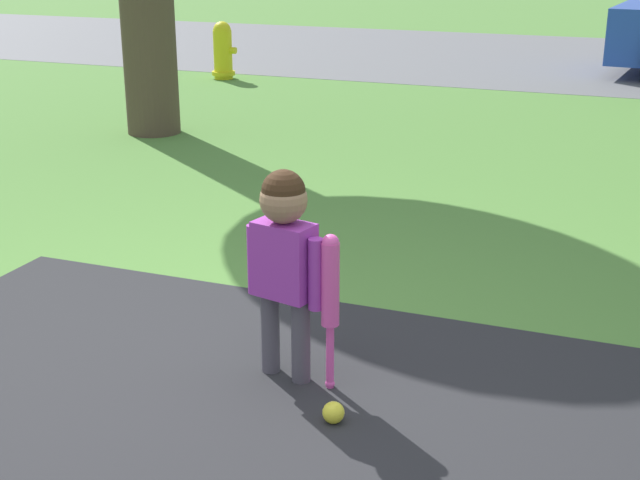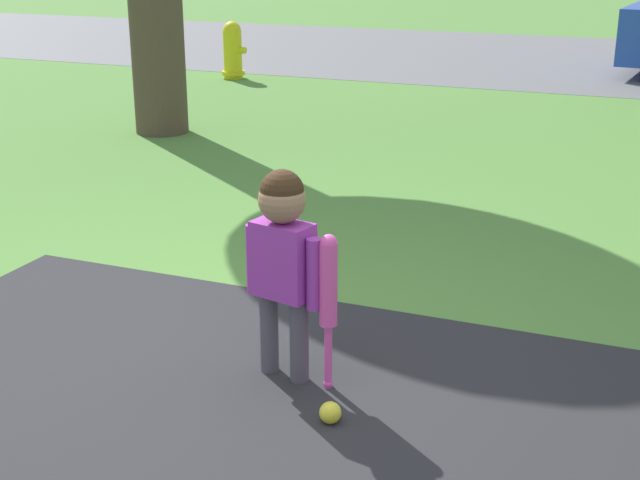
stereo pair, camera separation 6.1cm
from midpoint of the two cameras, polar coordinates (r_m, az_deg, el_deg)
The scene contains 6 objects.
ground_plane at distance 3.84m, azimuth -8.11°, elevation -8.94°, with size 60.00×60.00×0.00m, color #518438.
street_strip at distance 13.81m, azimuth 14.29°, elevation 11.19°, with size 40.00×6.00×0.01m.
child at distance 3.61m, azimuth -2.79°, elevation -0.39°, with size 0.36×0.19×0.91m.
baseball_bat at distance 3.57m, azimuth 0.18°, elevation -3.26°, with size 0.07×0.07×0.68m.
sports_ball at distance 3.49m, azimuth 0.36°, elevation -10.99°, with size 0.09×0.09×0.09m.
fire_hydrant at distance 11.57m, azimuth -6.39°, elevation 11.94°, with size 0.33×0.30×0.72m.
Camera 1 is at (1.69, -2.94, 1.80)m, focal length 50.00 mm.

